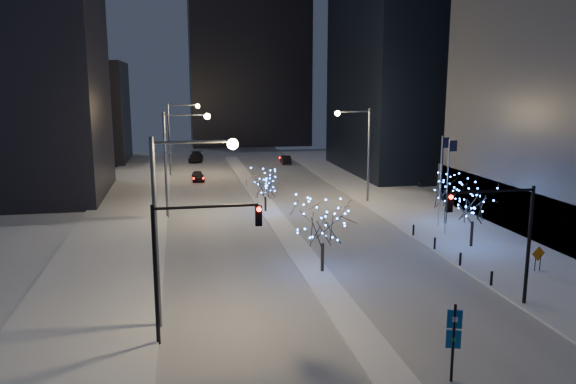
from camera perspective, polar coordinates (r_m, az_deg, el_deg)
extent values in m
plane|color=silver|center=(30.41, 6.75, -13.51)|extent=(160.00, 160.00, 0.00)
cube|color=#AEB4BD|center=(63.18, -2.91, -0.52)|extent=(20.00, 130.00, 0.02)
cube|color=silver|center=(58.32, -2.21, -1.41)|extent=(2.00, 80.00, 0.15)
cube|color=silver|center=(53.48, 15.62, -2.96)|extent=(10.00, 90.00, 0.15)
cube|color=silver|center=(48.26, -17.03, -4.53)|extent=(8.00, 90.00, 0.15)
cube|color=black|center=(97.97, -21.38, 7.54)|extent=(18.00, 16.00, 16.00)
cube|color=black|center=(119.51, -4.07, 14.97)|extent=(24.00, 14.00, 42.00)
cylinder|color=#595E66|center=(29.33, -13.29, -4.27)|extent=(0.24, 0.24, 10.00)
cylinder|color=#595E66|center=(28.46, -9.67, 5.04)|extent=(4.00, 0.16, 0.16)
sphere|color=#FCD07E|center=(28.59, -5.63, 4.87)|extent=(0.56, 0.56, 0.56)
cylinder|color=#595E66|center=(53.86, -12.34, 2.63)|extent=(0.24, 0.24, 10.00)
cylinder|color=#595E66|center=(53.39, -10.38, 7.71)|extent=(4.00, 0.16, 0.16)
sphere|color=#FCD07E|center=(53.46, -8.21, 7.62)|extent=(0.56, 0.56, 0.56)
cylinder|color=#595E66|center=(78.69, -11.98, 5.20)|extent=(0.24, 0.24, 10.00)
cylinder|color=#595E66|center=(78.37, -10.64, 8.68)|extent=(4.00, 0.16, 0.16)
sphere|color=#FCD07E|center=(78.41, -9.16, 8.61)|extent=(0.56, 0.56, 0.56)
cylinder|color=#595E66|center=(60.12, 8.19, 3.62)|extent=(0.24, 0.24, 10.00)
cylinder|color=#595E66|center=(59.16, 6.69, 8.11)|extent=(3.50, 0.16, 0.16)
sphere|color=#FCD07E|center=(58.66, 5.05, 7.97)|extent=(0.56, 0.56, 0.56)
cylinder|color=black|center=(27.86, -13.30, -8.32)|extent=(0.20, 0.20, 7.00)
cylinder|color=black|center=(26.96, -8.30, -1.49)|extent=(5.00, 0.14, 0.14)
cube|color=black|center=(27.30, -3.01, -2.41)|extent=(0.32, 0.28, 1.00)
sphere|color=#FF0C05|center=(27.05, -2.97, -1.78)|extent=(0.22, 0.22, 0.22)
cylinder|color=black|center=(34.57, 23.25, -5.15)|extent=(0.20, 0.20, 7.00)
cylinder|color=black|center=(32.50, 20.04, 0.08)|extent=(5.00, 0.14, 0.14)
cube|color=black|center=(31.40, 16.05, -1.06)|extent=(0.32, 0.28, 1.00)
sphere|color=#FF0C05|center=(31.17, 16.24, -0.50)|extent=(0.22, 0.22, 0.22)
cylinder|color=silver|center=(48.27, 15.85, 0.50)|extent=(0.10, 0.10, 8.00)
cube|color=black|center=(47.95, 16.43, 4.51)|extent=(0.70, 0.03, 0.90)
cylinder|color=silver|center=(50.73, 15.19, 1.03)|extent=(0.10, 0.10, 8.00)
cube|color=black|center=(50.44, 15.74, 4.85)|extent=(0.70, 0.03, 0.90)
cylinder|color=black|center=(37.64, 19.97, -8.25)|extent=(0.16, 0.16, 0.90)
cylinder|color=black|center=(40.93, 17.10, -6.53)|extent=(0.16, 0.16, 0.90)
cylinder|color=black|center=(44.34, 14.68, -5.06)|extent=(0.16, 0.16, 0.90)
cylinder|color=black|center=(47.84, 12.62, -3.79)|extent=(0.16, 0.16, 0.90)
imported|color=black|center=(74.38, -9.15, 1.60)|extent=(1.66, 3.90, 1.32)
imported|color=black|center=(89.63, -0.25, 3.32)|extent=(1.58, 4.06, 1.32)
imported|color=black|center=(93.02, -9.34, 3.52)|extent=(2.69, 5.49, 1.54)
cylinder|color=black|center=(37.93, 3.52, -6.64)|extent=(0.22, 0.22, 1.92)
cylinder|color=black|center=(55.47, -2.30, -1.23)|extent=(0.22, 0.22, 1.42)
cylinder|color=black|center=(45.77, 18.16, -4.07)|extent=(0.22, 0.22, 1.95)
cylinder|color=black|center=(52.62, 15.72, -2.28)|extent=(0.22, 0.22, 1.47)
cylinder|color=black|center=(25.53, 16.43, -14.55)|extent=(0.12, 0.12, 3.51)
cube|color=#0C4A8B|center=(25.08, 16.57, -12.27)|extent=(0.61, 0.30, 0.80)
cube|color=#0C4A8B|center=(25.44, 16.46, -14.14)|extent=(0.61, 0.30, 0.80)
cylinder|color=black|center=(41.46, 23.81, -6.69)|extent=(0.06, 0.06, 1.02)
cylinder|color=black|center=(41.66, 24.23, -6.63)|extent=(0.06, 0.06, 1.02)
cube|color=orange|center=(41.37, 24.10, -5.74)|extent=(1.04, 0.19, 1.05)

